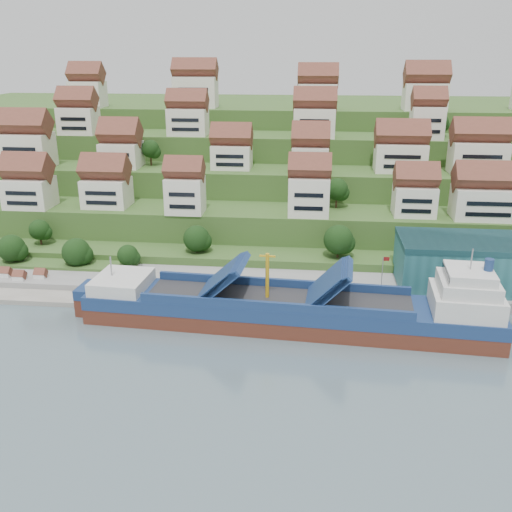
# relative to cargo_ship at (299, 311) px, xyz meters

# --- Properties ---
(ground) EXTENTS (300.00, 300.00, 0.00)m
(ground) POSITION_rel_cargo_ship_xyz_m (-2.06, 1.63, -3.21)
(ground) COLOR slate
(ground) RESTS_ON ground
(quay) EXTENTS (180.00, 14.00, 2.20)m
(quay) POSITION_rel_cargo_ship_xyz_m (17.94, 16.63, -2.11)
(quay) COLOR gray
(quay) RESTS_ON ground
(pebble_beach) EXTENTS (45.00, 20.00, 1.00)m
(pebble_beach) POSITION_rel_cargo_ship_xyz_m (-60.06, 13.63, -2.71)
(pebble_beach) COLOR gray
(pebble_beach) RESTS_ON ground
(hillside) EXTENTS (260.00, 128.00, 31.00)m
(hillside) POSITION_rel_cargo_ship_xyz_m (-2.06, 105.18, 7.45)
(hillside) COLOR #2D4C1E
(hillside) RESTS_ON ground
(hillside_village) EXTENTS (158.23, 64.83, 29.61)m
(hillside_village) POSITION_rel_cargo_ship_xyz_m (-1.53, 62.00, 21.06)
(hillside_village) COLOR white
(hillside_village) RESTS_ON ground
(hillside_trees) EXTENTS (142.16, 62.62, 29.97)m
(hillside_trees) POSITION_rel_cargo_ship_xyz_m (-12.95, 39.65, 10.27)
(hillside_trees) COLOR #183812
(hillside_trees) RESTS_ON ground
(flagpole) EXTENTS (1.28, 0.16, 8.00)m
(flagpole) POSITION_rel_cargo_ship_xyz_m (16.05, 11.63, 3.67)
(flagpole) COLOR gray
(flagpole) RESTS_ON quay
(beach_huts) EXTENTS (14.40, 3.70, 2.20)m
(beach_huts) POSITION_rel_cargo_ship_xyz_m (-62.06, 12.38, -1.11)
(beach_huts) COLOR white
(beach_huts) RESTS_ON pebble_beach
(cargo_ship) EXTENTS (76.26, 16.52, 16.75)m
(cargo_ship) POSITION_rel_cargo_ship_xyz_m (0.00, 0.00, 0.00)
(cargo_ship) COLOR #542619
(cargo_ship) RESTS_ON ground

